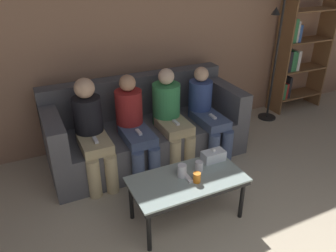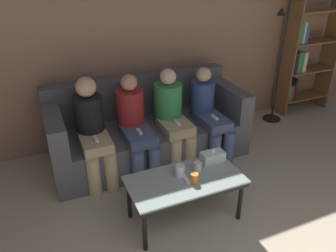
{
  "view_description": "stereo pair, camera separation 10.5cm",
  "coord_description": "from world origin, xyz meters",
  "px_view_note": "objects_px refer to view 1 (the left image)",
  "views": [
    {
      "loc": [
        -1.25,
        0.06,
        2.18
      ],
      "look_at": [
        0.0,
        2.68,
        0.68
      ],
      "focal_mm": 35.0,
      "sensor_mm": 36.0,
      "label": 1
    },
    {
      "loc": [
        -1.15,
        0.02,
        2.18
      ],
      "look_at": [
        0.0,
        2.68,
        0.68
      ],
      "focal_mm": 35.0,
      "sensor_mm": 36.0,
      "label": 2
    }
  ],
  "objects_px": {
    "cup_near_right": "(182,171)",
    "seated_person_left_end": "(92,130)",
    "cup_near_left": "(199,166)",
    "tissue_box": "(213,156)",
    "seated_person_mid_right": "(170,114)",
    "cup_far_center": "(197,177)",
    "couch": "(145,130)",
    "seated_person_mid_left": "(134,124)",
    "game_remote": "(187,177)",
    "coffee_table": "(187,183)",
    "standing_lamp": "(278,44)",
    "bookshelf": "(297,56)",
    "seated_person_right_end": "(206,112)"
  },
  "relations": [
    {
      "from": "cup_far_center",
      "to": "seated_person_left_end",
      "type": "bearing_deg",
      "value": 121.29
    },
    {
      "from": "cup_near_left",
      "to": "couch",
      "type": "bearing_deg",
      "value": 93.52
    },
    {
      "from": "cup_near_right",
      "to": "seated_person_mid_right",
      "type": "distance_m",
      "value": 1.0
    },
    {
      "from": "seated_person_left_end",
      "to": "seated_person_mid_right",
      "type": "distance_m",
      "value": 0.91
    },
    {
      "from": "couch",
      "to": "cup_far_center",
      "type": "xyz_separation_m",
      "value": [
        -0.03,
        -1.29,
        0.16
      ]
    },
    {
      "from": "seated_person_left_end",
      "to": "seated_person_mid_left",
      "type": "relative_size",
      "value": 1.03
    },
    {
      "from": "game_remote",
      "to": "cup_far_center",
      "type": "bearing_deg",
      "value": -57.11
    },
    {
      "from": "cup_near_right",
      "to": "cup_far_center",
      "type": "relative_size",
      "value": 1.31
    },
    {
      "from": "coffee_table",
      "to": "tissue_box",
      "type": "relative_size",
      "value": 4.64
    },
    {
      "from": "cup_near_left",
      "to": "seated_person_mid_left",
      "type": "height_order",
      "value": "seated_person_mid_left"
    },
    {
      "from": "cup_near_right",
      "to": "bookshelf",
      "type": "bearing_deg",
      "value": 28.37
    },
    {
      "from": "coffee_table",
      "to": "seated_person_right_end",
      "type": "bearing_deg",
      "value": 50.98
    },
    {
      "from": "couch",
      "to": "seated_person_right_end",
      "type": "height_order",
      "value": "seated_person_right_end"
    },
    {
      "from": "cup_near_right",
      "to": "seated_person_left_end",
      "type": "height_order",
      "value": "seated_person_left_end"
    },
    {
      "from": "seated_person_mid_right",
      "to": "standing_lamp",
      "type": "bearing_deg",
      "value": 11.81
    },
    {
      "from": "standing_lamp",
      "to": "seated_person_left_end",
      "type": "bearing_deg",
      "value": -171.92
    },
    {
      "from": "seated_person_mid_left",
      "to": "couch",
      "type": "bearing_deg",
      "value": 47.91
    },
    {
      "from": "couch",
      "to": "seated_person_mid_left",
      "type": "relative_size",
      "value": 2.09
    },
    {
      "from": "coffee_table",
      "to": "seated_person_left_end",
      "type": "bearing_deg",
      "value": 121.17
    },
    {
      "from": "seated_person_mid_right",
      "to": "cup_near_right",
      "type": "bearing_deg",
      "value": -109.82
    },
    {
      "from": "cup_near_right",
      "to": "seated_person_right_end",
      "type": "height_order",
      "value": "seated_person_right_end"
    },
    {
      "from": "tissue_box",
      "to": "couch",
      "type": "bearing_deg",
      "value": 104.52
    },
    {
      "from": "couch",
      "to": "coffee_table",
      "type": "height_order",
      "value": "couch"
    },
    {
      "from": "standing_lamp",
      "to": "cup_near_left",
      "type": "bearing_deg",
      "value": -146.71
    },
    {
      "from": "couch",
      "to": "seated_person_left_end",
      "type": "xyz_separation_m",
      "value": [
        -0.68,
        -0.23,
        0.26
      ]
    },
    {
      "from": "cup_near_left",
      "to": "game_remote",
      "type": "bearing_deg",
      "value": -157.15
    },
    {
      "from": "couch",
      "to": "seated_person_mid_left",
      "type": "height_order",
      "value": "seated_person_mid_left"
    },
    {
      "from": "cup_far_center",
      "to": "game_remote",
      "type": "height_order",
      "value": "cup_far_center"
    },
    {
      "from": "cup_near_left",
      "to": "tissue_box",
      "type": "height_order",
      "value": "tissue_box"
    },
    {
      "from": "cup_near_left",
      "to": "tissue_box",
      "type": "distance_m",
      "value": 0.22
    },
    {
      "from": "bookshelf",
      "to": "seated_person_mid_left",
      "type": "xyz_separation_m",
      "value": [
        -2.83,
        -0.55,
        -0.28
      ]
    },
    {
      "from": "bookshelf",
      "to": "standing_lamp",
      "type": "height_order",
      "value": "standing_lamp"
    },
    {
      "from": "seated_person_mid_right",
      "to": "game_remote",
      "type": "bearing_deg",
      "value": -107.44
    },
    {
      "from": "couch",
      "to": "tissue_box",
      "type": "xyz_separation_m",
      "value": [
        0.28,
        -1.07,
        0.17
      ]
    },
    {
      "from": "cup_far_center",
      "to": "tissue_box",
      "type": "bearing_deg",
      "value": 35.92
    },
    {
      "from": "seated_person_left_end",
      "to": "standing_lamp",
      "type": "bearing_deg",
      "value": 8.08
    },
    {
      "from": "couch",
      "to": "bookshelf",
      "type": "relative_size",
      "value": 1.31
    },
    {
      "from": "coffee_table",
      "to": "seated_person_mid_left",
      "type": "xyz_separation_m",
      "value": [
        -0.14,
        0.96,
        0.17
      ]
    },
    {
      "from": "bookshelf",
      "to": "cup_near_right",
      "type": "bearing_deg",
      "value": -151.63
    },
    {
      "from": "standing_lamp",
      "to": "bookshelf",
      "type": "bearing_deg",
      "value": 14.7
    },
    {
      "from": "seated_person_left_end",
      "to": "seated_person_mid_left",
      "type": "xyz_separation_m",
      "value": [
        0.45,
        -0.02,
        -0.02
      ]
    },
    {
      "from": "cup_near_left",
      "to": "seated_person_left_end",
      "type": "relative_size",
      "value": 0.08
    },
    {
      "from": "bookshelf",
      "to": "standing_lamp",
      "type": "xyz_separation_m",
      "value": [
        -0.54,
        -0.14,
        0.27
      ]
    },
    {
      "from": "game_remote",
      "to": "seated_person_left_end",
      "type": "bearing_deg",
      "value": 121.17
    },
    {
      "from": "tissue_box",
      "to": "seated_person_mid_right",
      "type": "bearing_deg",
      "value": 93.36
    },
    {
      "from": "cup_near_right",
      "to": "game_remote",
      "type": "bearing_deg",
      "value": -60.22
    },
    {
      "from": "cup_near_right",
      "to": "tissue_box",
      "type": "relative_size",
      "value": 0.54
    },
    {
      "from": "bookshelf",
      "to": "seated_person_right_end",
      "type": "relative_size",
      "value": 1.64
    },
    {
      "from": "cup_near_right",
      "to": "tissue_box",
      "type": "bearing_deg",
      "value": 14.23
    },
    {
      "from": "cup_near_right",
      "to": "seated_person_mid_right",
      "type": "relative_size",
      "value": 0.11
    }
  ]
}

